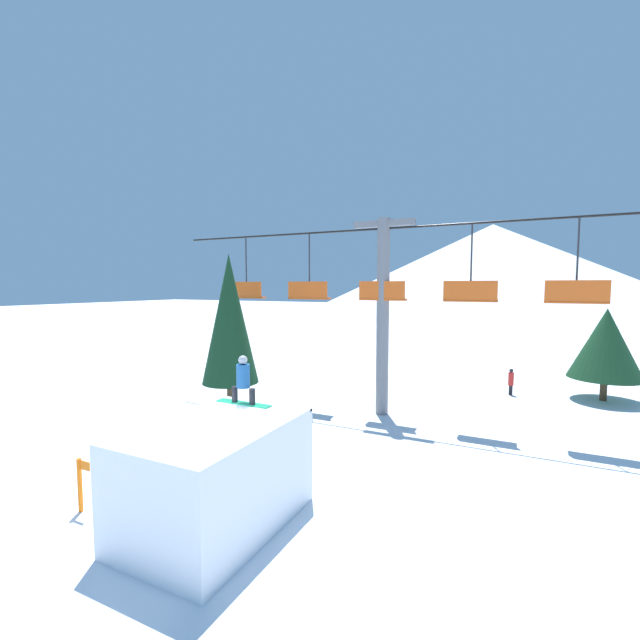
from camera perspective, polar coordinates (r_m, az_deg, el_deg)
ground_plane at (r=10.75m, az=-17.24°, el=-23.56°), size 220.00×220.00×0.00m
mountain_ridge at (r=86.05m, az=21.92°, el=6.35°), size 69.23×69.23×16.31m
snow_ramp at (r=9.70m, az=-13.67°, el=-19.49°), size 2.55×3.80×2.19m
snowboarder at (r=10.52m, az=-10.21°, el=-7.97°), size 1.47×0.32×1.18m
chairlift at (r=16.67m, az=8.36°, el=2.37°), size 18.86×0.49×7.60m
pine_tree_near at (r=17.58m, az=-11.96°, el=0.11°), size 2.27×2.27×6.30m
pine_tree_far at (r=22.39m, az=33.83°, el=-2.64°), size 2.95×2.95×4.06m
trail_marker at (r=11.48m, az=-29.32°, el=-18.43°), size 0.41×0.10×1.21m
distant_skier at (r=21.75m, az=24.11°, el=-7.39°), size 0.24×0.24×1.23m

